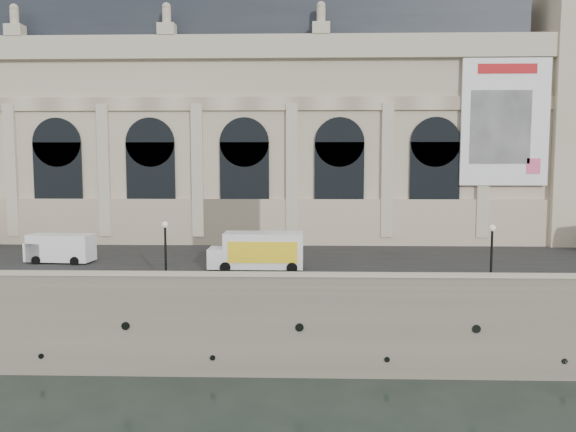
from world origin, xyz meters
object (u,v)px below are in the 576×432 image
at_px(lamp_left, 166,253).
at_px(lamp_right, 491,257).
at_px(van_b, 58,248).
at_px(van_c, 253,249).
at_px(box_truck, 258,251).

bearing_deg(lamp_left, lamp_right, -1.70).
height_order(van_b, lamp_right, lamp_right).
height_order(van_b, lamp_left, lamp_left).
xyz_separation_m(lamp_left, lamp_right, (23.31, -0.69, -0.05)).
bearing_deg(lamp_left, van_c, 57.78).
distance_m(van_c, lamp_right, 20.16).
xyz_separation_m(box_truck, lamp_left, (-6.33, -5.45, 0.71)).
bearing_deg(van_b, van_c, 2.10).
height_order(box_truck, lamp_left, lamp_left).
bearing_deg(van_b, lamp_right, -14.31).
relative_size(van_b, lamp_right, 1.32).
bearing_deg(van_c, lamp_left, -122.22).
bearing_deg(van_c, box_truck, -77.63).
height_order(box_truck, lamp_right, lamp_right).
bearing_deg(box_truck, van_c, 102.37).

